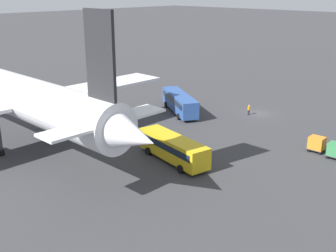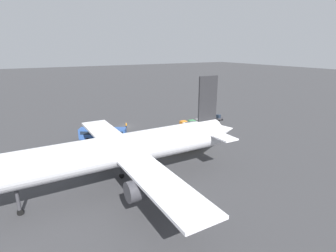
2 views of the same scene
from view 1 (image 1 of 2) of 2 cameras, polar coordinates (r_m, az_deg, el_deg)
ground_plane at (r=74.03m, az=12.01°, el=1.70°), size 600.00×600.00×0.00m
airplane at (r=59.18m, az=-19.91°, el=3.91°), size 52.63×45.05×18.79m
shuttle_bus_near at (r=72.37m, az=1.60°, el=3.33°), size 12.07×8.61×3.25m
shuttle_bus_far at (r=52.18m, az=0.72°, el=-2.85°), size 11.46×4.85×3.08m
worker_person at (r=72.59m, az=10.88°, el=2.16°), size 0.38×0.38×1.74m
cargo_cart_green at (r=57.13m, az=21.81°, el=-3.02°), size 2.06×1.76×2.06m
cargo_cart_orange at (r=58.56m, az=19.51°, el=-2.23°), size 2.06×1.76×2.06m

